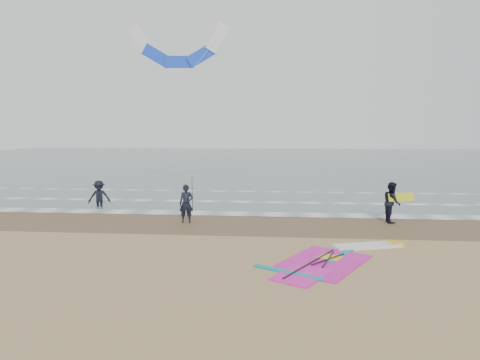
# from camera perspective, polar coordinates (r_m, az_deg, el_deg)

# --- Properties ---
(ground) EXTENTS (120.00, 120.00, 0.00)m
(ground) POSITION_cam_1_polar(r_m,az_deg,el_deg) (14.61, 4.49, -10.97)
(ground) COLOR tan
(ground) RESTS_ON ground
(sea_water) EXTENTS (120.00, 80.00, 0.02)m
(sea_water) POSITION_cam_1_polar(r_m,az_deg,el_deg) (62.08, 4.98, 2.58)
(sea_water) COLOR #47605E
(sea_water) RESTS_ON ground
(wet_sand_band) EXTENTS (120.00, 5.00, 0.01)m
(wet_sand_band) POSITION_cam_1_polar(r_m,az_deg,el_deg) (20.41, 4.68, -5.85)
(wet_sand_band) COLOR brown
(wet_sand_band) RESTS_ON ground
(foam_waterline) EXTENTS (120.00, 9.15, 0.02)m
(foam_waterline) POSITION_cam_1_polar(r_m,az_deg,el_deg) (24.76, 4.76, -3.57)
(foam_waterline) COLOR white
(foam_waterline) RESTS_ON ground
(windsurf_rig) EXTENTS (5.60, 5.30, 0.13)m
(windsurf_rig) POSITION_cam_1_polar(r_m,az_deg,el_deg) (15.39, 12.81, -10.06)
(windsurf_rig) COLOR white
(windsurf_rig) RESTS_ON ground
(person_standing) EXTENTS (0.68, 0.45, 1.84)m
(person_standing) POSITION_cam_1_polar(r_m,az_deg,el_deg) (20.62, -7.18, -3.15)
(person_standing) COLOR black
(person_standing) RESTS_ON ground
(person_walking) EXTENTS (0.76, 0.96, 1.96)m
(person_walking) POSITION_cam_1_polar(r_m,az_deg,el_deg) (21.79, 19.58, -2.81)
(person_walking) COLOR black
(person_walking) RESTS_ON ground
(person_wading) EXTENTS (1.40, 1.12, 1.89)m
(person_wading) POSITION_cam_1_polar(r_m,az_deg,el_deg) (25.87, -18.28, -1.38)
(person_wading) COLOR black
(person_wading) RESTS_ON ground
(held_pole) EXTENTS (0.17, 0.86, 1.82)m
(held_pole) POSITION_cam_1_polar(r_m,az_deg,el_deg) (20.49, -6.37, -1.99)
(held_pole) COLOR black
(held_pole) RESTS_ON ground
(carried_kiteboard) EXTENTS (1.30, 0.51, 0.39)m
(carried_kiteboard) POSITION_cam_1_polar(r_m,az_deg,el_deg) (21.76, 20.70, -2.17)
(carried_kiteboard) COLOR yellow
(carried_kiteboard) RESTS_ON ground
(surf_kite) EXTENTS (7.12, 4.63, 10.01)m
(surf_kite) POSITION_cam_1_polar(r_m,az_deg,el_deg) (29.16, -8.19, 16.72)
(surf_kite) COLOR white
(surf_kite) RESTS_ON ground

